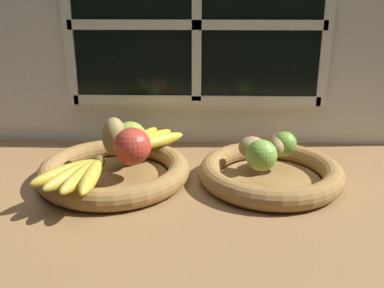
{
  "coord_description": "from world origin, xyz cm",
  "views": [
    {
      "loc": [
        1.99,
        -83.21,
        39.59
      ],
      "look_at": [
        -0.47,
        3.23,
        8.58
      ],
      "focal_mm": 40.89,
      "sensor_mm": 36.0,
      "label": 1
    }
  ],
  "objects": [
    {
      "name": "fruit_bowl_left",
      "position": [
        -17.32,
        3.23,
        2.11
      ],
      "size": [
        32.67,
        32.67,
        4.58
      ],
      "color": "olive",
      "rests_on": "ground_plane"
    },
    {
      "name": "apple_red_right",
      "position": [
        -12.86,
        1.6,
        8.53
      ],
      "size": [
        7.89,
        7.89,
        7.89
      ],
      "primitive_type": "sphere",
      "color": "#B73828",
      "rests_on": "fruit_bowl_left"
    },
    {
      "name": "potato_oblong",
      "position": [
        12.55,
        6.21,
        6.89
      ],
      "size": [
        7.14,
        7.28,
        4.62
      ],
      "primitive_type": "ellipsoid",
      "rotation": [
        0.0,
        0.0,
        4.93
      ],
      "color": "#A38451",
      "rests_on": "fruit_bowl_right"
    },
    {
      "name": "banana_bunch_front",
      "position": [
        -21.79,
        -7.62,
        6.1
      ],
      "size": [
        13.04,
        16.58,
        3.04
      ],
      "color": "gold",
      "rests_on": "fruit_bowl_left"
    },
    {
      "name": "back_wall",
      "position": [
        0.0,
        29.77,
        27.88
      ],
      "size": [
        140.0,
        4.6,
        55.0
      ],
      "color": "silver",
      "rests_on": "ground_plane"
    },
    {
      "name": "banana_bunch_back",
      "position": [
        -11.58,
        13.24,
        6.02
      ],
      "size": [
        13.73,
        16.73,
        2.87
      ],
      "color": "yellow",
      "rests_on": "fruit_bowl_left"
    },
    {
      "name": "lime_near",
      "position": [
        13.63,
        -0.9,
        7.78
      ],
      "size": [
        6.41,
        6.41,
        6.41
      ],
      "primitive_type": "sphere",
      "color": "#7AAD3D",
      "rests_on": "fruit_bowl_right"
    },
    {
      "name": "fruit_bowl_right",
      "position": [
        16.38,
        3.23,
        2.12
      ],
      "size": [
        30.79,
        30.79,
        4.58
      ],
      "color": "olive",
      "rests_on": "ground_plane"
    },
    {
      "name": "apple_green_back",
      "position": [
        -14.27,
        7.95,
        8.22
      ],
      "size": [
        7.28,
        7.28,
        7.28
      ],
      "primitive_type": "sphere",
      "color": "#8CAD3D",
      "rests_on": "fruit_bowl_left"
    },
    {
      "name": "ground_plane",
      "position": [
        0.0,
        0.0,
        -1.5
      ],
      "size": [
        140.0,
        90.0,
        3.0
      ],
      "primitive_type": "cube",
      "color": "olive"
    },
    {
      "name": "potato_back",
      "position": [
        18.51,
        7.92,
        6.98
      ],
      "size": [
        6.39,
        9.14,
        4.8
      ],
      "primitive_type": "ellipsoid",
      "rotation": [
        0.0,
        0.0,
        1.31
      ],
      "color": "#A38451",
      "rests_on": "fruit_bowl_right"
    },
    {
      "name": "lime_far",
      "position": [
        19.59,
        7.36,
        7.34
      ],
      "size": [
        5.51,
        5.51,
        5.51
      ],
      "primitive_type": "sphere",
      "color": "#6B9E33",
      "rests_on": "fruit_bowl_right"
    },
    {
      "name": "pear_brown",
      "position": [
        -17.58,
        6.76,
        8.89
      ],
      "size": [
        6.02,
        6.48,
        8.62
      ],
      "primitive_type": "ellipsoid",
      "rotation": [
        0.0,
        0.0,
        0.1
      ],
      "color": "olive",
      "rests_on": "fruit_bowl_left"
    }
  ]
}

